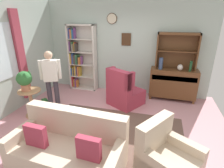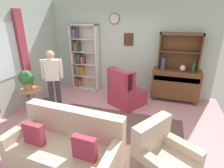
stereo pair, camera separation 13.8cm
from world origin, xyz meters
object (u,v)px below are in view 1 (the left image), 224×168
couch_floral (69,149)px  wingback_chair (124,92)px  plant_stand (31,100)px  armchair_floral (167,160)px  vase_tall (161,64)px  potted_plant_small (45,102)px  person_reading (51,77)px  bottle_wine (191,66)px  bookshelf (80,59)px  sideboard_hutch (177,46)px  sideboard (173,83)px  potted_plant_large (24,80)px  vase_round (180,67)px

couch_floral → wingback_chair: 2.38m
couch_floral → plant_stand: size_ratio=2.69×
armchair_floral → plant_stand: armchair_floral is taller
armchair_floral → wingback_chair: 2.40m
vase_tall → plant_stand: size_ratio=0.47×
potted_plant_small → person_reading: (0.31, -0.01, 0.74)m
couch_floral → person_reading: person_reading is taller
vase_tall → bottle_wine: 0.78m
bookshelf → sideboard_hutch: 2.98m
potted_plant_small → sideboard_hutch: bearing=26.0°
bottle_wine → potted_plant_small: 4.05m
armchair_floral → potted_plant_small: armchair_floral is taller
vase_tall → plant_stand: bearing=-148.2°
bottle_wine → plant_stand: size_ratio=0.42×
bookshelf → plant_stand: bearing=-101.8°
vase_tall → couch_floral: (-1.31, -3.01, -0.77)m
sideboard_hutch → wingback_chair: sideboard_hutch is taller
vase_tall → potted_plant_small: vase_tall is taller
sideboard_hutch → vase_tall: 0.64m
couch_floral → plant_stand: couch_floral is taller
sideboard_hutch → person_reading: bearing=-151.6°
plant_stand → armchair_floral: bearing=-16.8°
sideboard → potted_plant_large: 3.94m
vase_round → bottle_wine: size_ratio=0.60×
bottle_wine → armchair_floral: size_ratio=0.27×
sideboard → potted_plant_large: potted_plant_large is taller
sideboard → potted_plant_small: size_ratio=4.70×
vase_tall → wingback_chair: size_ratio=0.30×
bookshelf → armchair_floral: bearing=-47.0°
bookshelf → vase_tall: bearing=-3.7°
bottle_wine → armchair_floral: 2.95m
person_reading → bookshelf: bearing=87.8°
armchair_floral → bottle_wine: bearing=78.6°
bottle_wine → person_reading: size_ratio=0.18×
potted_plant_small → plant_stand: bearing=-97.0°
vase_tall → wingback_chair: vase_tall is taller
armchair_floral → sideboard_hutch: bearing=86.7°
sideboard → potted_plant_large: size_ratio=2.75×
sideboard_hutch → potted_plant_large: (-3.39, -2.07, -0.60)m
bookshelf → potted_plant_small: bookshelf is taller
bookshelf → armchair_floral: 4.11m
vase_round → couch_floral: bearing=-121.2°
sideboard → bottle_wine: bottle_wine is taller
sideboard → potted_plant_small: bearing=-155.5°
couch_floral → potted_plant_large: (-1.69, 1.14, 0.65)m
sideboard → sideboard_hutch: size_ratio=1.18×
sideboard → sideboard_hutch: 1.06m
sideboard → potted_plant_large: bearing=-150.0°
vase_tall → bottle_wine: vase_tall is taller
sideboard_hutch → wingback_chair: (-1.29, -0.86, -1.18)m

